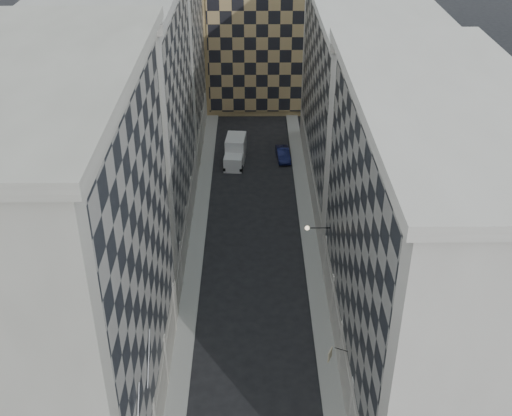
{
  "coord_description": "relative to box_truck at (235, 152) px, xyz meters",
  "views": [
    {
      "loc": [
        -0.17,
        -18.13,
        33.42
      ],
      "look_at": [
        0.12,
        15.9,
        12.93
      ],
      "focal_mm": 45.0,
      "sensor_mm": 36.0,
      "label": 1
    }
  ],
  "objects": [
    {
      "name": "sidewalk_west",
      "position": [
        -3.27,
        -17.65,
        -1.17
      ],
      "size": [
        1.5,
        100.0,
        0.15
      ],
      "primitive_type": "cube",
      "color": "#969690",
      "rests_on": "ground"
    },
    {
      "name": "sidewalk_east",
      "position": [
        7.23,
        -17.65,
        -1.17
      ],
      "size": [
        1.5,
        100.0,
        0.15
      ],
      "primitive_type": "cube",
      "color": "#969690",
      "rests_on": "ground"
    },
    {
      "name": "bldg_left_a",
      "position": [
        -8.9,
        -36.65,
        10.58
      ],
      "size": [
        10.8,
        22.8,
        23.7
      ],
      "color": "gray",
      "rests_on": "ground"
    },
    {
      "name": "bldg_left_b",
      "position": [
        -8.9,
        -14.65,
        10.08
      ],
      "size": [
        10.8,
        22.8,
        22.7
      ],
      "color": "gray",
      "rests_on": "ground"
    },
    {
      "name": "bldg_left_c",
      "position": [
        -8.9,
        7.35,
        9.58
      ],
      "size": [
        10.8,
        22.8,
        21.7
      ],
      "color": "gray",
      "rests_on": "ground"
    },
    {
      "name": "bldg_right_a",
      "position": [
        12.86,
        -32.65,
        9.08
      ],
      "size": [
        10.8,
        26.8,
        20.7
      ],
      "color": "#B1ACA3",
      "rests_on": "ground"
    },
    {
      "name": "bldg_right_b",
      "position": [
        12.87,
        -5.65,
        8.6
      ],
      "size": [
        10.8,
        28.8,
        19.7
      ],
      "color": "#B1ACA3",
      "rests_on": "ground"
    },
    {
      "name": "tan_block",
      "position": [
        3.98,
        20.24,
        8.19
      ],
      "size": [
        16.8,
        14.8,
        18.8
      ],
      "color": "#A28956",
      "rests_on": "ground"
    },
    {
      "name": "flagpoles_left",
      "position": [
        -3.92,
        -41.65,
        6.75
      ],
      "size": [
        0.1,
        6.33,
        2.33
      ],
      "color": "gray",
      "rests_on": "ground"
    },
    {
      "name": "bracket_lamp",
      "position": [
        6.36,
        -23.65,
        4.95
      ],
      "size": [
        1.98,
        0.36,
        0.36
      ],
      "color": "black",
      "rests_on": "ground"
    },
    {
      "name": "box_truck",
      "position": [
        0.0,
        0.0,
        0.0
      ],
      "size": [
        2.59,
        5.39,
        2.86
      ],
      "rotation": [
        0.0,
        0.0,
        -0.09
      ],
      "color": "silver",
      "rests_on": "ground"
    },
    {
      "name": "dark_car",
      "position": [
        5.48,
        0.65,
        -0.59
      ],
      "size": [
        1.7,
        4.08,
        1.31
      ],
      "primitive_type": "imported",
      "rotation": [
        0.0,
        0.0,
        0.08
      ],
      "color": "#11163E",
      "rests_on": "ground"
    },
    {
      "name": "shop_sign",
      "position": [
        6.93,
        -35.11,
        2.59
      ],
      "size": [
        1.3,
        0.73,
        0.85
      ],
      "rotation": [
        0.0,
        0.0,
        -0.42
      ],
      "color": "black",
      "rests_on": "ground"
    }
  ]
}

